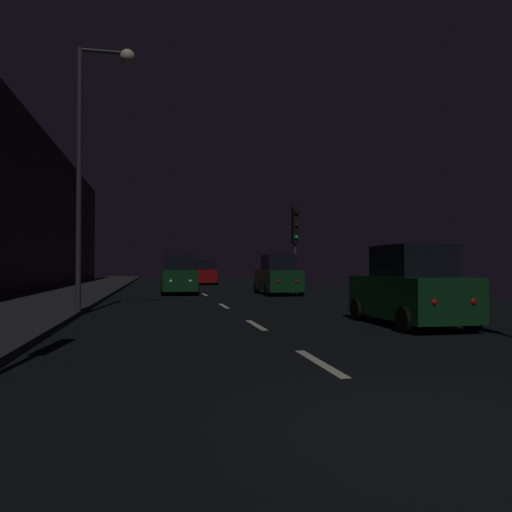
% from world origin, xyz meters
% --- Properties ---
extents(ground, '(26.11, 84.00, 0.02)m').
position_xyz_m(ground, '(0.00, 24.50, -0.01)').
color(ground, black).
extents(sidewalk_left, '(4.40, 84.00, 0.15)m').
position_xyz_m(sidewalk_left, '(-6.85, 24.50, 0.07)').
color(sidewalk_left, '#28282B').
rests_on(sidewalk_left, ground).
extents(building_facade_left, '(0.80, 63.00, 9.58)m').
position_xyz_m(building_facade_left, '(-9.45, 21.00, 4.79)').
color(building_facade_left, '#2D2B28').
rests_on(building_facade_left, ground).
extents(lane_centerline, '(0.16, 21.19, 0.01)m').
position_xyz_m(lane_centerline, '(0.00, 11.84, 0.01)').
color(lane_centerline, beige).
rests_on(lane_centerline, ground).
extents(traffic_light_far_right, '(0.31, 0.46, 4.54)m').
position_xyz_m(traffic_light_far_right, '(4.56, 20.78, 3.27)').
color(traffic_light_far_right, '#38383A').
rests_on(traffic_light_far_right, ground).
extents(streetlamp_overhead, '(1.70, 0.44, 8.17)m').
position_xyz_m(streetlamp_overhead, '(-4.33, 11.52, 5.31)').
color(streetlamp_overhead, '#2D2D30').
rests_on(streetlamp_overhead, ground).
extents(car_approaching_headlights, '(1.91, 4.15, 2.09)m').
position_xyz_m(car_approaching_headlights, '(-1.29, 22.94, 0.95)').
color(car_approaching_headlights, '#0F3819').
rests_on(car_approaching_headlights, ground).
extents(car_distant_taillights, '(1.81, 3.92, 1.98)m').
position_xyz_m(car_distant_taillights, '(1.39, 37.12, 0.90)').
color(car_distant_taillights, maroon).
rests_on(car_distant_taillights, ground).
extents(car_parked_right_far, '(1.90, 4.12, 2.08)m').
position_xyz_m(car_parked_right_far, '(3.75, 21.31, 0.95)').
color(car_parked_right_far, '#0F3819').
rests_on(car_parked_right_far, ground).
extents(car_parked_right_near, '(1.83, 3.97, 2.00)m').
position_xyz_m(car_parked_right_near, '(3.75, 7.24, 0.91)').
color(car_parked_right_near, '#0F3819').
rests_on(car_parked_right_near, ground).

